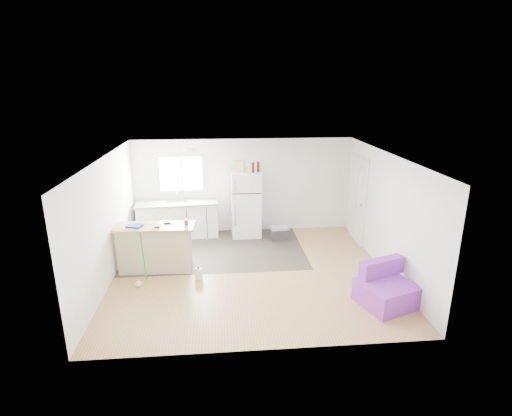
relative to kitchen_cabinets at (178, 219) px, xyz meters
The scene contains 19 objects.
room 2.85m from the kitchen_cabinets, 52.71° to the right, with size 5.51×5.01×2.41m.
vinyl_zone 1.40m from the kitchen_cabinets, 44.90° to the right, with size 4.05×2.50×0.00m, color #2E2722.
window 1.14m from the kitchen_cabinets, 68.86° to the left, with size 1.18×0.06×0.98m.
interior_door 4.47m from the kitchen_cabinets, ahead, with size 0.11×0.92×2.10m.
ceiling_fixture 2.19m from the kitchen_cabinets, 64.75° to the right, with size 0.30×0.30×0.07m, color white.
kitchen_cabinets is the anchor object (origin of this frame).
peninsula 1.88m from the kitchen_cabinets, 98.53° to the right, with size 1.59×0.66×0.96m.
refrigerator 1.75m from the kitchen_cabinets, ahead, with size 0.73×0.70×1.64m.
cooler 2.56m from the kitchen_cabinets, 10.04° to the right, with size 0.46×0.34×0.33m.
purple_seat 5.32m from the kitchen_cabinets, 42.36° to the right, with size 1.11×1.09×0.72m.
cleaner_jug 2.50m from the kitchen_cabinets, 75.69° to the right, with size 0.16×0.14×0.29m.
mop 2.61m from the kitchen_cabinets, 100.60° to the right, with size 0.20×0.32×1.14m.
red_cup 1.98m from the kitchen_cabinets, 78.68° to the right, with size 0.08×0.08×0.12m, color #B9140B.
blue_tray 2.05m from the kitchen_cabinets, 109.04° to the right, with size 0.30×0.22×0.04m, color #122AAF.
tool_a 1.84m from the kitchen_cabinets, 90.46° to the right, with size 0.14×0.05×0.03m, color black.
tool_b 2.06m from the kitchen_cabinets, 95.40° to the right, with size 0.10×0.04×0.03m, color black.
cardboard_box 2.07m from the kitchen_cabinets, ahead, with size 0.20×0.10×0.30m, color tan.
bottle_left 2.30m from the kitchen_cabinets, ahead, with size 0.07×0.07×0.25m, color #341A09.
bottle_right 2.40m from the kitchen_cabinets, ahead, with size 0.07×0.07×0.25m, color #341A09.
Camera 1 is at (-0.57, -7.39, 3.71)m, focal length 28.00 mm.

